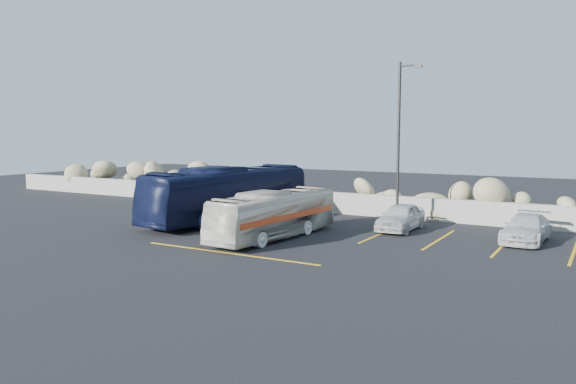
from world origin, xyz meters
The scene contains 9 objects.
ground centered at (0.00, 0.00, 0.00)m, with size 90.00×90.00×0.00m, color black.
seawall centered at (0.00, 12.00, 0.60)m, with size 60.00×0.40×1.20m, color #99958B.
riprap_pile centered at (0.00, 13.20, 1.30)m, with size 54.00×2.80×2.60m, color tan, non-canonical shape.
parking_lines centered at (4.64, 5.57, 0.01)m, with size 18.16×9.36×0.01m.
lamppost centered at (2.56, 9.50, 4.30)m, with size 1.14×0.18×8.00m.
vintage_bus centered at (-1.10, 3.73, 1.05)m, with size 1.76×7.53×2.10m, color beige.
tour_coach centered at (-5.66, 6.55, 1.43)m, with size 2.41×10.30×2.87m, color #101636.
car_a centered at (3.06, 8.40, 0.64)m, with size 1.51×3.76×1.28m, color silver.
car_c centered at (8.59, 8.37, 0.58)m, with size 1.62×3.98×1.15m, color silver.
Camera 1 is at (11.67, -16.96, 4.65)m, focal length 35.00 mm.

